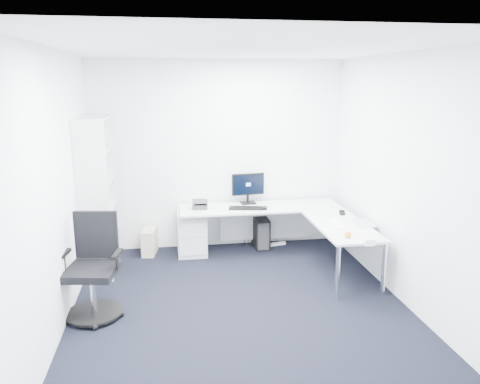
{
  "coord_description": "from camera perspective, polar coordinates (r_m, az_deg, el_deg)",
  "views": [
    {
      "loc": [
        -0.73,
        -4.55,
        2.4
      ],
      "look_at": [
        0.15,
        1.05,
        1.05
      ],
      "focal_mm": 35.0,
      "sensor_mm": 36.0,
      "label": 1
    }
  ],
  "objects": [
    {
      "name": "monitor",
      "position": [
        6.72,
        1.0,
        0.47
      ],
      "size": [
        0.49,
        0.2,
        0.46
      ],
      "primitive_type": null,
      "rotation": [
        0.0,
        0.0,
        0.11
      ],
      "color": "black",
      "rests_on": "l_desk"
    },
    {
      "name": "laptop",
      "position": [
        6.0,
        14.93,
        -2.68
      ],
      "size": [
        0.36,
        0.35,
        0.24
      ],
      "primitive_type": null,
      "rotation": [
        0.0,
        0.0,
        -0.06
      ],
      "color": "silver",
      "rests_on": "l_desk"
    },
    {
      "name": "wall_left",
      "position": [
        4.79,
        -21.62,
        -0.22
      ],
      "size": [
        0.02,
        4.2,
        2.7
      ],
      "primitive_type": "cube",
      "color": "white",
      "rests_on": "ground"
    },
    {
      "name": "beige_pc_tower",
      "position": [
        6.79,
        -10.97,
        -5.94
      ],
      "size": [
        0.23,
        0.4,
        0.36
      ],
      "primitive_type": "cube",
      "rotation": [
        0.0,
        0.0,
        -0.15
      ],
      "color": "#BCB49F",
      "rests_on": "ground"
    },
    {
      "name": "desk_phone",
      "position": [
        6.53,
        -4.89,
        -1.38
      ],
      "size": [
        0.23,
        0.23,
        0.14
      ],
      "primitive_type": null,
      "rotation": [
        0.0,
        0.0,
        -0.11
      ],
      "color": "#2D2D30",
      "rests_on": "l_desk"
    },
    {
      "name": "wall_back",
      "position": [
        6.77,
        -2.64,
        4.47
      ],
      "size": [
        3.6,
        0.02,
        2.7
      ],
      "primitive_type": "cube",
      "color": "white",
      "rests_on": "ground"
    },
    {
      "name": "black_keyboard",
      "position": [
        6.5,
        0.7,
        -1.97
      ],
      "size": [
        0.49,
        0.25,
        0.02
      ],
      "primitive_type": "cube",
      "rotation": [
        0.0,
        0.0,
        -0.19
      ],
      "color": "black",
      "rests_on": "l_desk"
    },
    {
      "name": "tissue_box",
      "position": [
        5.33,
        15.25,
        -5.63
      ],
      "size": [
        0.13,
        0.22,
        0.07
      ],
      "primitive_type": "cube",
      "rotation": [
        0.0,
        0.0,
        -0.1
      ],
      "color": "white",
      "rests_on": "l_desk"
    },
    {
      "name": "wall_front",
      "position": [
        2.76,
        7.15,
        -9.07
      ],
      "size": [
        3.6,
        0.02,
        2.7
      ],
      "primitive_type": "cube",
      "color": "white",
      "rests_on": "ground"
    },
    {
      "name": "ceiling",
      "position": [
        4.61,
        0.19,
        17.13
      ],
      "size": [
        4.2,
        4.2,
        0.0
      ],
      "primitive_type": "plane",
      "color": "white"
    },
    {
      "name": "power_strip",
      "position": [
        7.05,
        4.29,
        -6.36
      ],
      "size": [
        0.34,
        0.13,
        0.04
      ],
      "primitive_type": "cube",
      "rotation": [
        0.0,
        0.0,
        0.24
      ],
      "color": "white",
      "rests_on": "ground"
    },
    {
      "name": "mouse",
      "position": [
        6.48,
        3.03,
        -1.97
      ],
      "size": [
        0.09,
        0.12,
        0.03
      ],
      "primitive_type": "cube",
      "rotation": [
        0.0,
        0.0,
        -0.26
      ],
      "color": "black",
      "rests_on": "l_desk"
    },
    {
      "name": "white_keyboard",
      "position": [
        5.95,
        11.79,
        -3.76
      ],
      "size": [
        0.18,
        0.45,
        0.01
      ],
      "primitive_type": "cube",
      "rotation": [
        0.0,
        0.0,
        -0.14
      ],
      "color": "white",
      "rests_on": "l_desk"
    },
    {
      "name": "bookshelf",
      "position": [
        6.23,
        -16.95,
        -0.29
      ],
      "size": [
        0.38,
        0.99,
        1.98
      ],
      "primitive_type": null,
      "color": "silver",
      "rests_on": "ground"
    },
    {
      "name": "wall_right",
      "position": [
        5.31,
        19.75,
        1.19
      ],
      "size": [
        0.02,
        4.2,
        2.7
      ],
      "primitive_type": "cube",
      "color": "white",
      "rests_on": "ground"
    },
    {
      "name": "l_desk",
      "position": [
        6.42,
        3.06,
        -5.38
      ],
      "size": [
        2.28,
        1.28,
        0.67
      ],
      "primitive_type": null,
      "color": "silver",
      "rests_on": "ground"
    },
    {
      "name": "orange_fruit",
      "position": [
        5.45,
        13.01,
        -5.1
      ],
      "size": [
        0.07,
        0.07,
        0.07
      ],
      "primitive_type": "sphere",
      "color": "orange",
      "rests_on": "l_desk"
    },
    {
      "name": "task_chair",
      "position": [
        5.05,
        -17.7,
        -8.87
      ],
      "size": [
        0.7,
        0.7,
        1.08
      ],
      "primitive_type": null,
      "rotation": [
        0.0,
        0.0,
        -0.17
      ],
      "color": "black",
      "rests_on": "ground"
    },
    {
      "name": "black_pc_tower",
      "position": [
        6.95,
        2.51,
        -4.88
      ],
      "size": [
        0.21,
        0.46,
        0.44
      ],
      "primitive_type": "cube",
      "rotation": [
        0.0,
        0.0,
        0.02
      ],
      "color": "black",
      "rests_on": "ground"
    },
    {
      "name": "headphones",
      "position": [
        6.42,
        12.35,
        -2.37
      ],
      "size": [
        0.16,
        0.21,
        0.05
      ],
      "primitive_type": null,
      "rotation": [
        0.0,
        0.0,
        -0.29
      ],
      "color": "black",
      "rests_on": "l_desk"
    },
    {
      "name": "ground",
      "position": [
        5.19,
        0.16,
        -14.13
      ],
      "size": [
        4.2,
        4.2,
        0.0
      ],
      "primitive_type": "plane",
      "color": "black"
    },
    {
      "name": "drawer_pedestal",
      "position": [
        6.68,
        -5.89,
        -4.91
      ],
      "size": [
        0.4,
        0.5,
        0.62
      ],
      "primitive_type": "cube",
      "color": "silver",
      "rests_on": "ground"
    }
  ]
}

